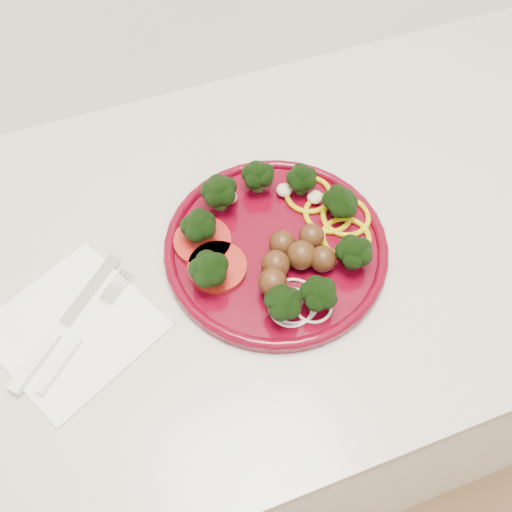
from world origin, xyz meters
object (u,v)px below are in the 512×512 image
object	(u,v)px
napkin	(73,328)
fork	(70,349)
knife	(54,338)
plate	(280,242)

from	to	relation	value
napkin	fork	distance (m)	0.03
napkin	fork	xyz separation A→B (m)	(-0.01, -0.03, 0.01)
napkin	knife	size ratio (longest dim) A/B	1.08
plate	knife	distance (m)	0.29
plate	napkin	distance (m)	0.26
knife	napkin	bearing A→B (deg)	-22.66
plate	napkin	bearing A→B (deg)	-176.12
napkin	knife	bearing A→B (deg)	-159.73
napkin	plate	bearing A→B (deg)	3.88
knife	fork	world-z (taller)	knife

